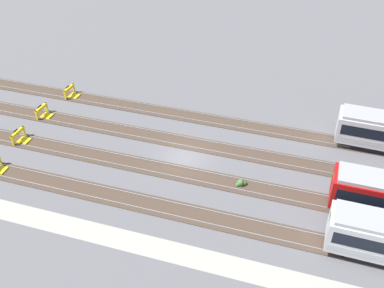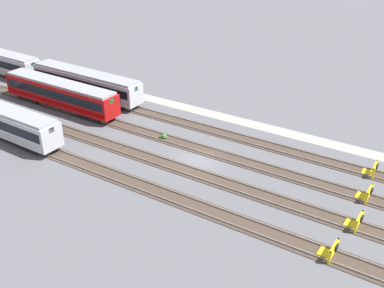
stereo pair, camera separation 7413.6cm
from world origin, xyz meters
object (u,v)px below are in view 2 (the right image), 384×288
at_px(bumper_stop_near_inner_track, 366,194).
at_px(bumper_stop_middle_track, 356,222).
at_px(bumper_stop_far_inner_track, 330,251).
at_px(subway_car_front_row_rightmost, 86,83).
at_px(bumper_stop_nearest_track, 372,170).
at_px(weed_clump, 164,137).
at_px(subway_car_front_row_right_inner, 60,94).
at_px(subway_car_front_row_leftmost, 0,119).

xyz_separation_m(bumper_stop_near_inner_track, bumper_stop_middle_track, (-0.26, 4.65, 0.00)).
height_order(bumper_stop_middle_track, bumper_stop_far_inner_track, same).
xyz_separation_m(subway_car_front_row_rightmost, bumper_stop_nearest_track, (-38.53, 0.06, -1.53)).
relative_size(bumper_stop_near_inner_track, bumper_stop_middle_track, 1.00).
bearing_deg(bumper_stop_nearest_track, bumper_stop_middle_track, 94.95).
bearing_deg(subway_car_front_row_rightmost, weed_clump, 163.83).
bearing_deg(bumper_stop_far_inner_track, subway_car_front_row_right_inner, -13.54).
height_order(subway_car_front_row_right_inner, subway_car_front_row_rightmost, same).
bearing_deg(subway_car_front_row_right_inner, subway_car_front_row_rightmost, -90.00).
distance_m(bumper_stop_near_inner_track, bumper_stop_middle_track, 4.66).
relative_size(bumper_stop_nearest_track, weed_clump, 2.18).
height_order(bumper_stop_nearest_track, bumper_stop_middle_track, same).
xyz_separation_m(subway_car_front_row_right_inner, bumper_stop_far_inner_track, (-38.61, 9.30, -1.53)).
distance_m(subway_car_front_row_leftmost, bumper_stop_far_inner_track, 38.64).
bearing_deg(bumper_stop_middle_track, subway_car_front_row_rightmost, -13.39).
bearing_deg(subway_car_front_row_leftmost, bumper_stop_nearest_track, -160.07).
xyz_separation_m(bumper_stop_near_inner_track, bumper_stop_far_inner_track, (0.47, 9.31, 0.00)).
relative_size(subway_car_front_row_rightmost, bumper_stop_near_inner_track, 8.99).
distance_m(bumper_stop_middle_track, weed_clump, 23.29).
relative_size(subway_car_front_row_leftmost, subway_car_front_row_right_inner, 1.00).
relative_size(subway_car_front_row_leftmost, bumper_stop_middle_track, 8.99).
xyz_separation_m(subway_car_front_row_leftmost, subway_car_front_row_rightmost, (-0.00, -14.03, 0.00)).
distance_m(bumper_stop_nearest_track, bumper_stop_far_inner_track, 13.95).
distance_m(subway_car_front_row_rightmost, bumper_stop_far_inner_track, 41.10).
xyz_separation_m(bumper_stop_near_inner_track, weed_clump, (22.58, 0.08, -0.27)).
height_order(subway_car_front_row_rightmost, bumper_stop_far_inner_track, subway_car_front_row_rightmost).
relative_size(subway_car_front_row_right_inner, bumper_stop_nearest_track, 8.98).
height_order(bumper_stop_middle_track, weed_clump, bumper_stop_middle_track).
bearing_deg(subway_car_front_row_leftmost, bumper_stop_middle_track, -173.22).
bearing_deg(bumper_stop_near_inner_track, subway_car_front_row_rightmost, -6.87).
height_order(subway_car_front_row_right_inner, bumper_stop_near_inner_track, subway_car_front_row_right_inner).
bearing_deg(bumper_stop_middle_track, subway_car_front_row_leftmost, 6.78).
height_order(subway_car_front_row_leftmost, subway_car_front_row_rightmost, same).
bearing_deg(weed_clump, bumper_stop_near_inner_track, -179.80).
height_order(subway_car_front_row_right_inner, bumper_stop_nearest_track, subway_car_front_row_right_inner).
relative_size(subway_car_front_row_right_inner, bumper_stop_near_inner_track, 8.98).
xyz_separation_m(bumper_stop_nearest_track, bumper_stop_middle_track, (-0.81, 9.30, 0.00)).
relative_size(subway_car_front_row_right_inner, bumper_stop_far_inner_track, 8.98).
xyz_separation_m(subway_car_front_row_leftmost, bumper_stop_near_inner_track, (-39.08, -9.33, -1.53)).
bearing_deg(bumper_stop_middle_track, bumper_stop_far_inner_track, 81.18).
distance_m(bumper_stop_far_inner_track, weed_clump, 23.96).
bearing_deg(bumper_stop_nearest_track, bumper_stop_near_inner_track, 96.75).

